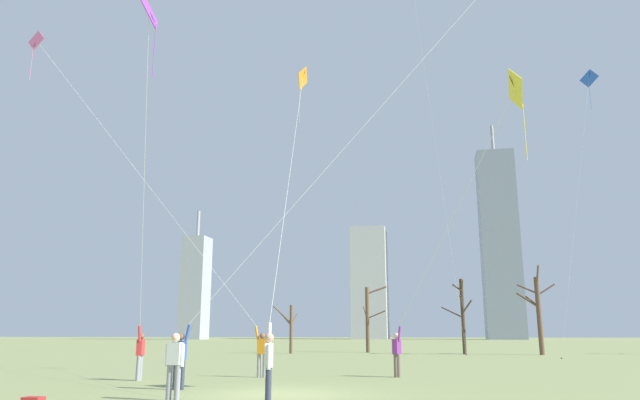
{
  "coord_description": "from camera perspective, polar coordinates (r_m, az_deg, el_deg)",
  "views": [
    {
      "loc": [
        4.07,
        -16.0,
        1.63
      ],
      "look_at": [
        0.0,
        6.0,
        6.76
      ],
      "focal_mm": 32.51,
      "sensor_mm": 36.0,
      "label": 1
    }
  ],
  "objects": [
    {
      "name": "ground_plane",
      "position": [
        16.59,
        -3.98,
        -18.53
      ],
      "size": [
        400.0,
        400.0,
        0.0
      ],
      "primitive_type": "plane",
      "color": "#848E56"
    },
    {
      "name": "kite_flyer_midfield_center_orange",
      "position": [
        15.31,
        -4.23,
        -8.99
      ],
      "size": [
        1.37,
        9.29,
        12.56
      ],
      "color": "#33384C",
      "rests_on": "ground"
    },
    {
      "name": "kite_flyer_midfield_right_teal",
      "position": [
        18.57,
        -2.65,
        -2.14
      ],
      "size": [
        13.5,
        4.73,
        18.25
      ],
      "color": "#33384C",
      "rests_on": "ground"
    },
    {
      "name": "kite_flyer_far_back_yellow",
      "position": [
        21.59,
        9.04,
        -11.41
      ],
      "size": [
        4.23,
        7.91,
        8.77
      ],
      "color": "#726656",
      "rests_on": "ground"
    },
    {
      "name": "kite_flyer_midfield_left_purple",
      "position": [
        21.03,
        -17.14,
        -9.22
      ],
      "size": [
        2.47,
        5.92,
        11.69
      ],
      "color": "gray",
      "rests_on": "ground"
    },
    {
      "name": "kite_flyer_foreground_left_pink",
      "position": [
        23.71,
        -10.83,
        -7.67
      ],
      "size": [
        13.15,
        1.69,
        16.35
      ],
      "color": "gray",
      "rests_on": "ground"
    },
    {
      "name": "bystander_far_off_by_trees",
      "position": [
        15.33,
        -14.14,
        -15.26
      ],
      "size": [
        0.51,
        0.22,
        1.62
      ],
      "color": "gray",
      "rests_on": "ground"
    },
    {
      "name": "distant_kite_high_overhead_blue",
      "position": [
        45.29,
        24.84,
        9.33
      ],
      "size": [
        4.23,
        0.5,
        19.72
      ],
      "color": "blue",
      "rests_on": "ground"
    },
    {
      "name": "distant_kite_drifting_left_green",
      "position": [
        47.84,
        9.71,
        16.17
      ],
      "size": [
        3.24,
        4.34,
        28.29
      ],
      "color": "green",
      "rests_on": "ground"
    },
    {
      "name": "bare_tree_right_of_center",
      "position": [
        47.47,
        13.84,
        -10.68
      ],
      "size": [
        2.32,
        2.71,
        5.8
      ],
      "color": "#423326",
      "rests_on": "ground"
    },
    {
      "name": "bare_tree_center",
      "position": [
        50.52,
        4.76,
        -11.44
      ],
      "size": [
        2.25,
        2.31,
        5.56
      ],
      "color": "brown",
      "rests_on": "ground"
    },
    {
      "name": "bare_tree_far_right_edge",
      "position": [
        48.01,
        20.66,
        -10.16
      ],
      "size": [
        2.84,
        2.74,
        6.63
      ],
      "color": "brown",
      "rests_on": "ground"
    },
    {
      "name": "bare_tree_left_of_center",
      "position": [
        48.14,
        -2.96,
        -12.29
      ],
      "size": [
        1.77,
        1.85,
        3.84
      ],
      "color": "brown",
      "rests_on": "ground"
    },
    {
      "name": "skyline_slender_spire",
      "position": [
        155.77,
        4.92,
        -8.14
      ],
      "size": [
        9.13,
        10.23,
        29.03
      ],
      "color": "#B2B2B7",
      "rests_on": "ground"
    },
    {
      "name": "skyline_mid_tower_left",
      "position": [
        154.57,
        17.27,
        -4.07
      ],
      "size": [
        9.21,
        8.16,
        55.45
      ],
      "color": "gray",
      "rests_on": "ground"
    },
    {
      "name": "skyline_short_annex",
      "position": [
        152.7,
        -12.18,
        -8.38
      ],
      "size": [
        6.05,
        6.31,
        32.82
      ],
      "color": "#9EA3AD",
      "rests_on": "ground"
    }
  ]
}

